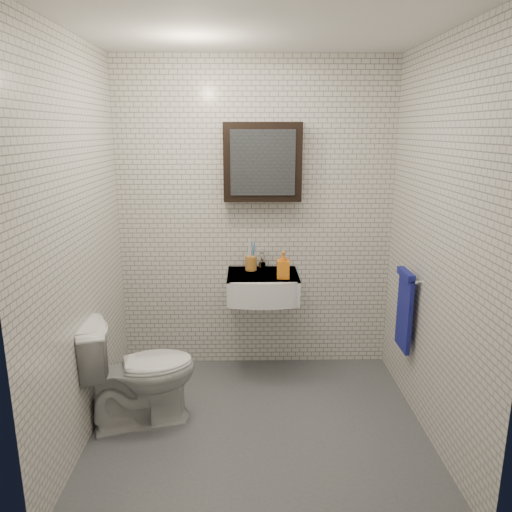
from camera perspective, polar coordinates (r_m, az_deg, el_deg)
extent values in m
cube|color=#4A4E52|center=(3.54, 0.30, -18.93)|extent=(2.20, 2.00, 0.01)
cube|color=silver|center=(4.02, -0.02, 4.33)|extent=(2.20, 0.02, 2.50)
cube|color=silver|center=(2.08, 1.00, -5.18)|extent=(2.20, 0.02, 2.50)
cube|color=silver|center=(3.21, -19.70, 0.94)|extent=(0.02, 2.00, 2.50)
cube|color=silver|center=(3.26, 20.04, 1.11)|extent=(0.02, 2.00, 2.50)
cube|color=white|center=(3.02, 0.37, 24.89)|extent=(2.20, 2.00, 0.02)
cube|color=white|center=(3.93, 0.77, -3.45)|extent=(0.55, 0.45, 0.20)
cylinder|color=silver|center=(3.92, 0.77, -2.13)|extent=(0.31, 0.31, 0.02)
cylinder|color=silver|center=(3.92, 0.77, -2.02)|extent=(0.04, 0.04, 0.01)
cube|color=white|center=(3.90, 0.78, -2.12)|extent=(0.55, 0.45, 0.01)
cylinder|color=silver|center=(4.05, 0.71, -0.98)|extent=(0.06, 0.06, 0.06)
cylinder|color=silver|center=(4.03, 0.71, -0.16)|extent=(0.03, 0.03, 0.08)
cylinder|color=silver|center=(3.97, 0.74, 0.04)|extent=(0.02, 0.12, 0.02)
cube|color=silver|center=(4.05, 0.70, 0.70)|extent=(0.02, 0.09, 0.01)
cube|color=black|center=(3.90, 0.75, 10.68)|extent=(0.60, 0.14, 0.60)
cube|color=#3F444C|center=(3.83, 0.78, 10.60)|extent=(0.49, 0.01, 0.49)
cylinder|color=silver|center=(3.64, 17.12, -2.24)|extent=(0.02, 0.30, 0.02)
cylinder|color=silver|center=(3.76, 16.82, -1.68)|extent=(0.04, 0.02, 0.02)
cylinder|color=silver|center=(3.53, 18.07, -2.82)|extent=(0.04, 0.02, 0.02)
cube|color=navy|center=(3.72, 16.60, -6.24)|extent=(0.03, 0.26, 0.54)
cube|color=navy|center=(3.63, 16.77, -2.02)|extent=(0.05, 0.26, 0.05)
cylinder|color=#BA792E|center=(3.98, -0.58, -0.82)|extent=(0.09, 0.09, 0.11)
cylinder|color=white|center=(3.95, -0.83, 0.18)|extent=(0.02, 0.03, 0.22)
cylinder|color=#3E7EC6|center=(3.96, -0.38, 0.03)|extent=(0.02, 0.02, 0.20)
cylinder|color=white|center=(3.98, -0.67, 0.36)|extent=(0.03, 0.04, 0.23)
cylinder|color=#3E7EC6|center=(3.98, -0.29, 0.18)|extent=(0.03, 0.05, 0.21)
imported|color=#E85418|center=(3.76, 3.14, -1.00)|extent=(0.10, 0.10, 0.21)
imported|color=white|center=(3.51, -13.24, -12.65)|extent=(0.83, 0.62, 0.76)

